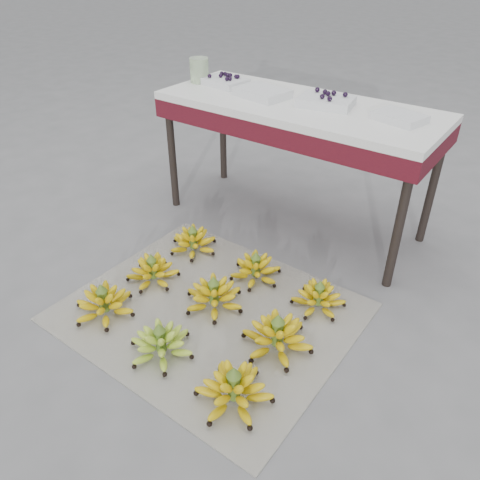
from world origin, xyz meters
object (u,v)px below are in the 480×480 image
Objects in this scene: bunch_front_right at (234,390)px; glass_jar at (199,70)px; newspaper_mat at (210,312)px; bunch_back_right at (319,298)px; bunch_front_center at (161,343)px; bunch_mid_right at (277,336)px; bunch_back_center at (256,269)px; bunch_front_left at (104,303)px; tray_far_right at (399,117)px; bunch_mid_left at (153,271)px; tray_left at (262,93)px; vendor_table at (297,118)px; tray_far_left at (225,81)px; bunch_back_left at (193,242)px; bunch_mid_center at (214,296)px; tray_right at (326,101)px.

bunch_front_right is 1.88m from glass_jar.
newspaper_mat is 0.51m from bunch_back_right.
bunch_front_center reaches higher than bunch_back_right.
bunch_mid_right reaches higher than bunch_back_center.
glass_jar is (-0.81, 1.25, 0.74)m from bunch_front_center.
tray_far_right is (0.79, 1.24, 0.68)m from bunch_front_left.
bunch_mid_right is (0.75, -0.03, 0.01)m from bunch_mid_left.
tray_far_right is (0.41, 1.27, 0.69)m from bunch_front_center.
bunch_front_left is 1.00× the size of tray_left.
tray_far_left is at bearing 175.84° from vendor_table.
bunch_mid_right is 1.34m from tray_left.
bunch_back_left is (-0.78, 0.67, -0.01)m from bunch_front_right.
tray_far_left is 0.32m from tray_left.
bunch_front_right is at bearing -45.87° from bunch_back_center.
bunch_mid_left is 1.31× the size of tray_far_right.
bunch_back_left is 0.42m from bunch_back_center.
bunch_mid_right is 1.13× the size of bunch_back_right.
glass_jar is at bearing 179.88° from vendor_table.
bunch_front_right is 1.58m from tray_left.
vendor_table is 5.61× the size of tray_far_left.
bunch_mid_center is at bearing -161.73° from bunch_back_right.
tray_far_left reaches higher than bunch_back_center.
bunch_back_left reaches higher than newspaper_mat.
glass_jar is at bearing 108.90° from bunch_front_center.
newspaper_mat is 0.38m from bunch_mid_left.
tray_far_left is (-0.64, 1.29, 0.69)m from bunch_front_center.
newspaper_mat is 4.03× the size of bunch_back_right.
bunch_front_center is at bearing -61.28° from bunch_back_left.
tray_far_left is (-0.52, 0.04, 0.11)m from vendor_table.
newspaper_mat is 0.82× the size of vendor_table.
bunch_mid_center is 0.19× the size of vendor_table.
bunch_front_right is 1.36× the size of bunch_back_left.
tray_far_right is at bearing 74.03° from bunch_back_center.
glass_jar is (-0.42, 0.92, 0.74)m from bunch_mid_left.
bunch_back_center is 1.04× the size of tray_left.
newspaper_mat is 0.48m from bunch_front_left.
bunch_mid_right is 2.53× the size of glass_jar.
bunch_front_left is 2.21× the size of glass_jar.
bunch_front_center is at bearing -57.26° from glass_jar.
bunch_mid_center is 0.38m from bunch_mid_right.
tray_far_left reaches higher than vendor_table.
bunch_mid_center is (-0.39, 0.38, -0.00)m from bunch_front_right.
tray_right is at bearing 54.44° from bunch_back_left.
bunch_mid_right is 1.67m from glass_jar.
bunch_front_right is 0.32m from bunch_mid_right.
bunch_back_center is (-0.34, 0.34, -0.01)m from bunch_mid_right.
bunch_mid_center is 1.21m from tray_far_right.
bunch_mid_left is 1.17× the size of bunch_mid_center.
bunch_mid_right is at bearing -38.76° from glass_jar.
bunch_front_center is (0.38, -0.03, -0.00)m from bunch_front_left.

